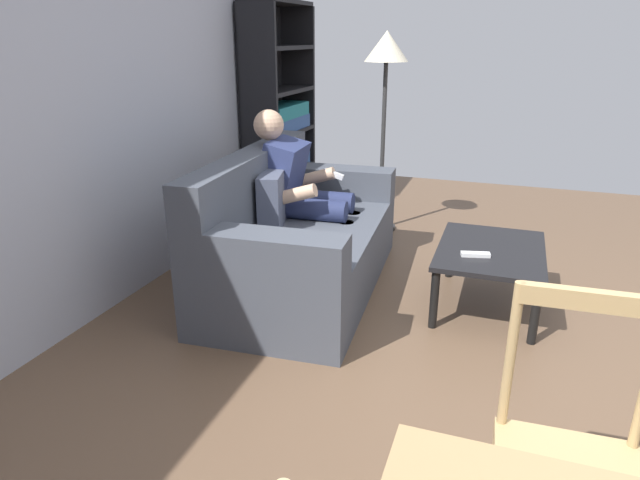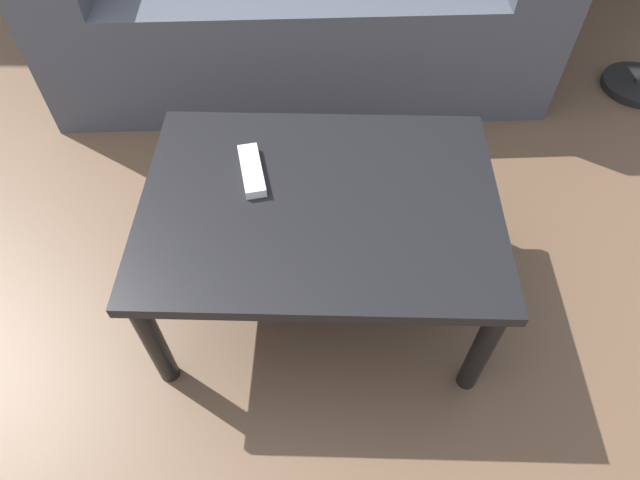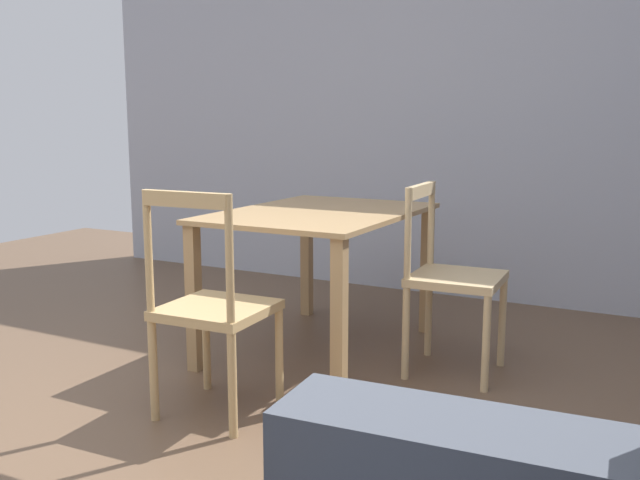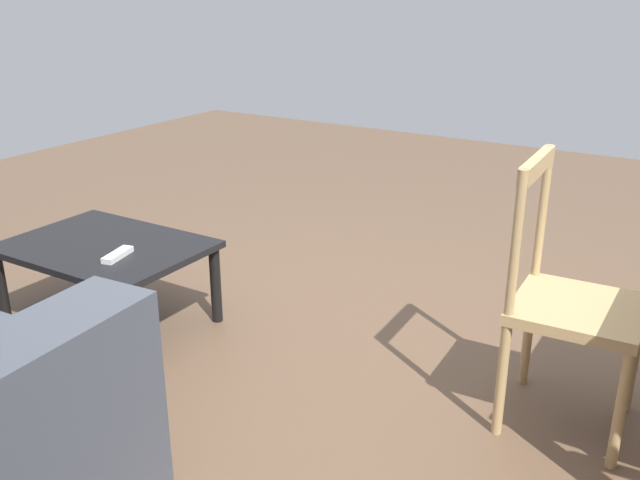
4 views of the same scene
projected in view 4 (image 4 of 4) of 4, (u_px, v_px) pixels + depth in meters
The scene contains 4 objects.
ground_plane at pixel (349, 353), 2.98m from camera, with size 8.69×8.69×0.00m, color brown.
coffee_table at pixel (106, 255), 3.12m from camera, with size 0.87×0.64×0.40m.
tv_remote at pixel (118, 255), 2.94m from camera, with size 0.05×0.17×0.02m, color white.
dining_chair_facing_couch at pixel (569, 304), 2.38m from camera, with size 0.44×0.44×0.96m.
Camera 4 is at (-1.27, 2.30, 1.50)m, focal length 39.01 mm.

